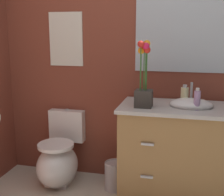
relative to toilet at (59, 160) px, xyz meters
name	(u,v)px	position (x,y,z in m)	size (l,w,h in m)	color
wall_back	(176,55)	(1.06, 0.30, 1.01)	(4.66, 0.05, 2.50)	brown
toilet	(59,160)	(0.00, 0.00, 0.00)	(0.38, 0.59, 0.69)	white
vanity_cabinet	(174,152)	(1.09, -0.03, 0.19)	(0.94, 0.56, 1.03)	#9E7242
flower_vase	(144,84)	(0.83, -0.12, 0.80)	(0.14, 0.14, 0.54)	#38332D
soap_bottle	(184,95)	(1.15, 0.06, 0.68)	(0.07, 0.07, 0.17)	beige
lotion_bottle	(197,100)	(1.25, -0.12, 0.69)	(0.05, 0.05, 0.18)	#B28CBF
trash_bin	(114,175)	(0.55, 0.01, -0.11)	(0.18, 0.18, 0.27)	#B7B7BC
wall_poster	(66,39)	(0.00, 0.27, 1.14)	(0.34, 0.01, 0.52)	silver
wall_mirror	(180,33)	(1.09, 0.27, 1.21)	(0.80, 0.01, 0.70)	#B2BCC6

